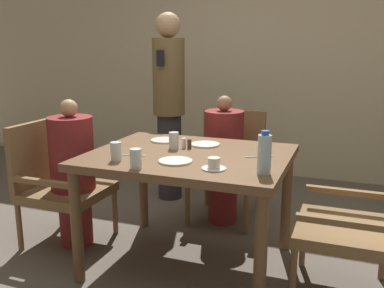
{
  "coord_description": "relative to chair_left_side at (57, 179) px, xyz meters",
  "views": [
    {
      "loc": [
        0.96,
        -2.49,
        1.45
      ],
      "look_at": [
        0.0,
        0.05,
        0.83
      ],
      "focal_mm": 40.0,
      "sensor_mm": 36.0,
      "label": 1
    }
  ],
  "objects": [
    {
      "name": "knife_beside_plate",
      "position": [
        1.51,
        0.07,
        0.3
      ],
      "size": [
        0.16,
        0.12,
        0.0
      ],
      "color": "silver",
      "rests_on": "dining_table"
    },
    {
      "name": "glass_tall_mid",
      "position": [
        0.71,
        -0.33,
        0.35
      ],
      "size": [
        0.07,
        0.07,
        0.11
      ],
      "color": "silver",
      "rests_on": "dining_table"
    },
    {
      "name": "teacup_with_saucer",
      "position": [
        1.32,
        -0.29,
        0.32
      ],
      "size": [
        0.14,
        0.14,
        0.07
      ],
      "color": "white",
      "rests_on": "dining_table"
    },
    {
      "name": "fork_beside_plate",
      "position": [
        0.76,
        -0.18,
        0.3
      ],
      "size": [
        0.17,
        0.07,
        0.0
      ],
      "color": "silver",
      "rests_on": "dining_table"
    },
    {
      "name": "ground_plane",
      "position": [
        1.06,
        0.0,
        -0.48
      ],
      "size": [
        16.0,
        16.0,
        0.0
      ],
      "primitive_type": "plane",
      "color": "#60564C"
    },
    {
      "name": "plate_main_left",
      "position": [
        1.06,
        -0.23,
        0.3
      ],
      "size": [
        0.2,
        0.2,
        0.01
      ],
      "color": "white",
      "rests_on": "dining_table"
    },
    {
      "name": "chair_far_side",
      "position": [
        1.06,
        0.94,
        0.0
      ],
      "size": [
        0.56,
        0.56,
        0.91
      ],
      "color": "brown",
      "rests_on": "ground_plane"
    },
    {
      "name": "diner_in_left_chair",
      "position": [
        0.15,
        0.0,
        0.08
      ],
      "size": [
        0.32,
        0.32,
        1.09
      ],
      "color": "maroon",
      "rests_on": "ground_plane"
    },
    {
      "name": "salt_shaker",
      "position": [
        0.97,
        0.12,
        0.33
      ],
      "size": [
        0.03,
        0.03,
        0.07
      ],
      "color": "white",
      "rests_on": "dining_table"
    },
    {
      "name": "water_bottle",
      "position": [
        1.6,
        -0.29,
        0.41
      ],
      "size": [
        0.07,
        0.07,
        0.24
      ],
      "color": "silver",
      "rests_on": "dining_table"
    },
    {
      "name": "diner_in_far_chair",
      "position": [
        1.06,
        0.79,
        0.06
      ],
      "size": [
        0.32,
        0.32,
        1.07
      ],
      "color": "maroon",
      "rests_on": "ground_plane"
    },
    {
      "name": "glass_tall_near",
      "position": [
        0.92,
        0.07,
        0.35
      ],
      "size": [
        0.07,
        0.07,
        0.11
      ],
      "color": "silver",
      "rests_on": "dining_table"
    },
    {
      "name": "plate_dessert_center",
      "position": [
        1.08,
        0.25,
        0.3
      ],
      "size": [
        0.2,
        0.2,
        0.01
      ],
      "color": "white",
      "rests_on": "dining_table"
    },
    {
      "name": "standing_host",
      "position": [
        0.41,
        1.17,
        0.46
      ],
      "size": [
        0.3,
        0.33,
        1.75
      ],
      "color": "#2D2D33",
      "rests_on": "ground_plane"
    },
    {
      "name": "chair_right_side",
      "position": [
        2.12,
        0.0,
        0.0
      ],
      "size": [
        0.56,
        0.56,
        0.91
      ],
      "color": "brown",
      "rests_on": "ground_plane"
    },
    {
      "name": "pepper_shaker",
      "position": [
        1.01,
        0.12,
        0.33
      ],
      "size": [
        0.03,
        0.03,
        0.06
      ],
      "color": "#4C3D2D",
      "rests_on": "dining_table"
    },
    {
      "name": "chair_left_side",
      "position": [
        0.0,
        0.0,
        0.0
      ],
      "size": [
        0.56,
        0.56,
        0.91
      ],
      "color": "brown",
      "rests_on": "ground_plane"
    },
    {
      "name": "wall_back",
      "position": [
        1.06,
        2.34,
        0.92
      ],
      "size": [
        8.0,
        0.06,
        2.8
      ],
      "color": "beige",
      "rests_on": "ground_plane"
    },
    {
      "name": "plate_main_right",
      "position": [
        0.76,
        0.27,
        0.3
      ],
      "size": [
        0.2,
        0.2,
        0.01
      ],
      "color": "white",
      "rests_on": "dining_table"
    },
    {
      "name": "glass_tall_far",
      "position": [
        0.9,
        -0.43,
        0.35
      ],
      "size": [
        0.07,
        0.07,
        0.11
      ],
      "color": "silver",
      "rests_on": "dining_table"
    },
    {
      "name": "dining_table",
      "position": [
        1.06,
        0.0,
        0.2
      ],
      "size": [
        1.26,
        1.02,
        0.78
      ],
      "color": "brown",
      "rests_on": "ground_plane"
    }
  ]
}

